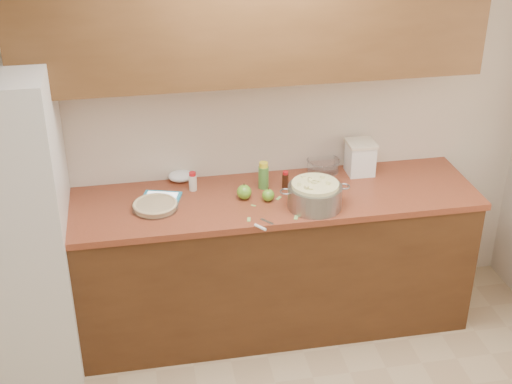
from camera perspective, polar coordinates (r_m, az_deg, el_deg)
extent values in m
plane|color=beige|center=(4.33, -0.71, 6.05)|extent=(3.60, 0.00, 3.60)
cube|color=#482914|center=(4.45, 0.08, -5.85)|extent=(2.60, 0.65, 0.88)
cube|color=#9A422A|center=(4.21, 0.09, -0.63)|extent=(2.64, 0.68, 0.04)
cube|color=brown|center=(3.97, -0.33, 13.88)|extent=(2.60, 0.34, 0.70)
cube|color=silver|center=(4.19, -19.56, -2.54)|extent=(0.70, 0.70, 1.80)
cylinder|color=silver|center=(4.10, -8.07, -1.15)|extent=(0.26, 0.26, 0.04)
cylinder|color=tan|center=(4.10, -8.07, -1.13)|extent=(0.24, 0.24, 0.03)
torus|color=tan|center=(4.10, -8.08, -0.97)|extent=(0.26, 0.26, 0.02)
cylinder|color=gray|center=(4.08, 4.72, -0.37)|extent=(0.31, 0.31, 0.13)
torus|color=gray|center=(4.02, 2.41, 0.04)|extent=(0.07, 0.07, 0.01)
torus|color=gray|center=(4.10, 7.04, 0.44)|extent=(0.07, 0.07, 0.01)
cylinder|color=beige|center=(4.07, 4.73, -0.17)|extent=(0.27, 0.27, 0.14)
cube|color=white|center=(4.49, 8.33, 2.65)|extent=(0.16, 0.16, 0.19)
cube|color=beige|center=(4.45, 8.42, 3.88)|extent=(0.17, 0.17, 0.02)
cube|color=#2899C3|center=(4.21, -7.61, -0.50)|extent=(0.26, 0.22, 0.01)
cube|color=white|center=(4.21, -7.62, -0.41)|extent=(0.21, 0.18, 0.00)
cube|color=gray|center=(3.95, 0.88, -2.37)|extent=(0.07, 0.08, 0.00)
cylinder|color=white|center=(3.88, 0.34, -2.84)|extent=(0.06, 0.07, 0.02)
cylinder|color=#4C8C38|center=(4.28, 0.60, 1.18)|extent=(0.06, 0.06, 0.14)
cylinder|color=yellow|center=(4.24, 0.61, 2.19)|extent=(0.05, 0.05, 0.03)
cylinder|color=beige|center=(4.28, -5.08, 0.74)|extent=(0.05, 0.05, 0.10)
cylinder|color=red|center=(4.25, -5.11, 1.45)|extent=(0.04, 0.04, 0.02)
cylinder|color=black|center=(4.29, 2.36, 0.89)|extent=(0.04, 0.04, 0.09)
cylinder|color=red|center=(4.27, 2.37, 1.54)|extent=(0.03, 0.03, 0.02)
cylinder|color=silver|center=(4.52, 5.39, 2.15)|extent=(0.20, 0.20, 0.08)
torus|color=silver|center=(4.51, 5.41, 2.56)|extent=(0.21, 0.21, 0.01)
ellipsoid|color=white|center=(4.40, -6.03, 1.28)|extent=(0.18, 0.16, 0.06)
sphere|color=#63A227|center=(4.16, -0.96, 0.00)|extent=(0.09, 0.09, 0.09)
cylinder|color=#3F2D19|center=(4.14, -0.96, 0.61)|extent=(0.01, 0.01, 0.01)
sphere|color=#63A227|center=(4.14, 0.98, -0.26)|extent=(0.07, 0.07, 0.07)
cylinder|color=#3F2D19|center=(4.12, 0.99, 0.26)|extent=(0.01, 0.01, 0.01)
cube|color=#90BC5B|center=(4.19, 3.11, -0.53)|extent=(0.05, 0.02, 0.00)
cube|color=#90BC5B|center=(4.00, 4.13, -1.99)|extent=(0.03, 0.05, 0.00)
cube|color=#90BC5B|center=(4.11, -0.21, -1.09)|extent=(0.03, 0.03, 0.00)
cube|color=#90BC5B|center=(3.97, -0.58, -2.22)|extent=(0.03, 0.05, 0.00)
cube|color=#90BC5B|center=(4.19, 1.82, -0.50)|extent=(0.04, 0.05, 0.00)
cube|color=#90BC5B|center=(3.99, 3.23, -2.04)|extent=(0.04, 0.05, 0.00)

